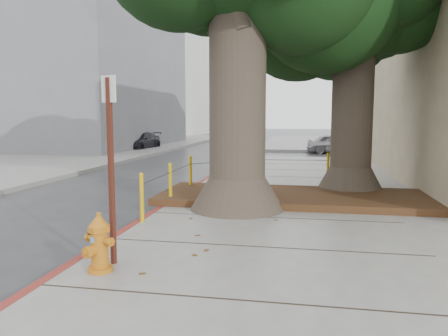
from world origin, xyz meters
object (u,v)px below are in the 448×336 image
Objects in this scene: fire_hydrant at (99,243)px; car_silver at (336,144)px; car_red at (423,147)px; car_dark at (140,141)px; signpost at (111,159)px.

fire_hydrant is 21.56m from car_silver.
car_silver is 0.98× the size of car_red.
car_silver is at bearing 4.92° from car_dark.
signpost is 0.76× the size of car_silver.
signpost reaches higher than car_red.
car_silver is (4.31, 20.79, -1.02)m from signpost.
car_red is at bearing -116.98° from car_silver.
signpost is at bearing 149.63° from car_red.
car_silver is at bearing 100.39° from signpost.
car_red is at bearing -1.84° from car_dark.
car_silver reaches higher than car_red.
car_red reaches higher than fire_hydrant.
car_silver reaches higher than car_dark.
car_red is (8.64, 19.05, 0.03)m from fire_hydrant.
car_dark is at bearing 87.32° from car_silver.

